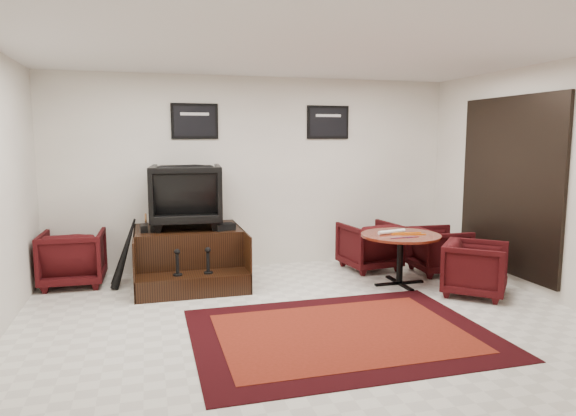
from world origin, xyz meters
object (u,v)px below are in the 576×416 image
at_px(table_chair_window, 439,248).
at_px(armchair_side, 73,255).
at_px(meeting_table, 401,241).
at_px(shine_chair, 186,192).
at_px(table_chair_corner, 476,266).
at_px(shine_podium, 189,257).
at_px(table_chair_back, 369,243).

bearing_deg(table_chair_window, armchair_side, 84.06).
bearing_deg(meeting_table, shine_chair, 158.81).
height_order(armchair_side, table_chair_corner, armchair_side).
bearing_deg(meeting_table, armchair_side, 164.89).
height_order(meeting_table, table_chair_window, table_chair_window).
bearing_deg(shine_podium, armchair_side, 171.16).
bearing_deg(shine_podium, table_chair_corner, -25.04).
bearing_deg(meeting_table, table_chair_corner, -44.97).
bearing_deg(table_chair_back, meeting_table, 86.28).
bearing_deg(shine_chair, shine_podium, 95.18).
bearing_deg(table_chair_corner, shine_chair, 104.14).
height_order(armchair_side, table_chair_window, armchair_side).
xyz_separation_m(armchair_side, meeting_table, (4.13, -1.12, 0.19)).
bearing_deg(shine_podium, table_chair_window, -8.15).
bearing_deg(armchair_side, table_chair_corner, 160.93).
bearing_deg(table_chair_corner, armchair_side, 110.80).
relative_size(shine_podium, table_chair_back, 1.88).
height_order(meeting_table, table_chair_corner, table_chair_corner).
height_order(shine_podium, table_chair_window, same).
xyz_separation_m(meeting_table, table_chair_window, (0.82, 0.39, -0.23)).
bearing_deg(shine_chair, armchair_side, 1.91).
relative_size(meeting_table, table_chair_corner, 1.41).
relative_size(shine_podium, meeting_table, 1.40).
bearing_deg(shine_chair, table_chair_window, 174.72).
bearing_deg(table_chair_window, shine_chair, 81.94).
xyz_separation_m(shine_podium, table_chair_back, (2.61, -0.04, 0.05)).
xyz_separation_m(shine_chair, meeting_table, (2.66, -1.03, -0.61)).
distance_m(table_chair_back, table_chair_corner, 1.68).
distance_m(shine_chair, armchair_side, 1.68).
relative_size(armchair_side, table_chair_window, 1.10).
distance_m(shine_chair, table_chair_back, 2.74).
distance_m(armchair_side, table_chair_window, 5.01).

